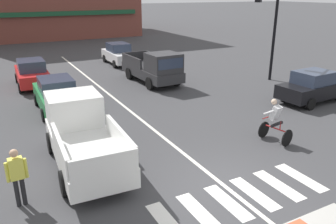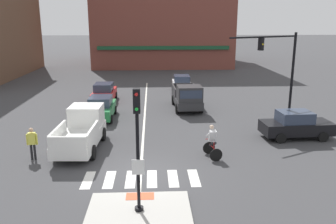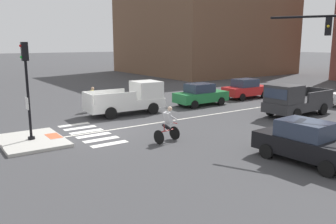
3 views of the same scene
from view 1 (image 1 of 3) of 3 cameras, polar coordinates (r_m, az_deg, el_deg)
name	(u,v)px [view 1 (image 1 of 3)]	position (r m, az deg, el deg)	size (l,w,h in m)	color
ground_plane	(228,187)	(10.42, 10.09, -12.39)	(300.00, 300.00, 0.00)	#3D3D3F
crosswalk_stripe_a	(168,223)	(8.93, -0.07, -18.18)	(0.44, 1.80, 0.01)	silver
crosswalk_stripe_b	(199,212)	(9.31, 5.28, -16.45)	(0.44, 1.80, 0.01)	silver
crosswalk_stripe_c	(228,202)	(9.78, 10.07, -14.75)	(0.44, 1.80, 0.01)	silver
crosswalk_stripe_d	(254,193)	(10.30, 14.34, -13.14)	(0.44, 1.80, 0.01)	silver
crosswalk_stripe_e	(278,185)	(10.89, 18.13, -11.62)	(0.44, 1.80, 0.01)	silver
crosswalk_stripe_f	(301,177)	(11.52, 21.48, -10.23)	(0.44, 1.80, 0.01)	silver
lane_centre_line	(114,98)	(18.58, -9.06, 2.29)	(0.14, 28.00, 0.01)	silver
traffic_light_mast	(269,17)	(21.57, 16.72, 15.09)	(5.22, 2.69, 6.03)	black
car_white_eastbound_distant	(119,54)	(27.43, -8.27, 9.70)	(1.89, 4.12, 1.64)	white
car_black_cross_right	(314,87)	(19.19, 23.42, 3.97)	(4.18, 2.01, 1.64)	black
car_red_westbound_distant	(32,73)	(22.18, -21.99, 6.11)	(1.91, 4.13, 1.64)	red
car_green_westbound_far	(57,94)	(17.11, -18.28, 2.83)	(1.87, 4.12, 1.64)	#237A3D
pickup_truck_white_westbound_near	(82,134)	(11.69, -14.37, -3.64)	(2.23, 5.18, 2.08)	white
pickup_truck_charcoal_eastbound_far	(155,68)	(21.14, -2.25, 7.38)	(2.20, 5.17, 2.08)	#2D2D30
cyclist	(275,120)	(13.46, 17.64, -1.32)	(0.85, 1.19, 1.68)	black
pedestrian_at_curb_left	(17,173)	(9.85, -24.14, -9.41)	(0.55, 0.24, 1.67)	black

